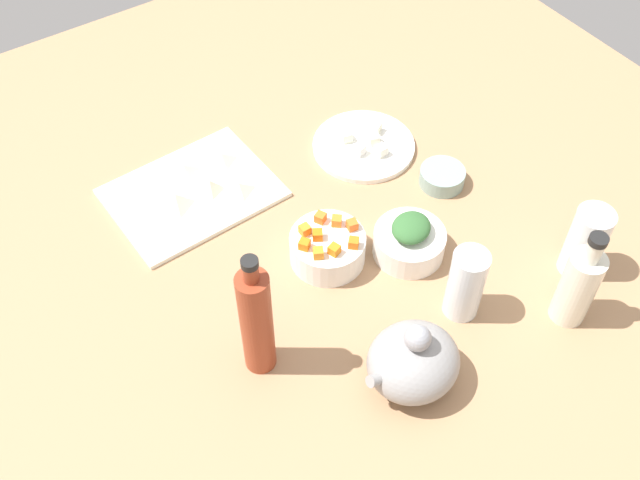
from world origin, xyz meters
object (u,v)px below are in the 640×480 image
cutting_board (192,193)px  bottle_0 (578,285)px  bowl_greens (409,243)px  bottle_1 (256,321)px  plate_tofu (364,146)px  drinking_glass_1 (466,284)px  drinking_glass_0 (586,242)px  teapot (413,361)px  bowl_small_side (442,177)px  bowl_carrots (328,248)px

cutting_board → bottle_0: bearing=123.3°
bowl_greens → bottle_1: bottle_1 is taller
plate_tofu → drinking_glass_1: (10.30, 42.91, 6.75)cm
bottle_0 → drinking_glass_0: (-9.11, -6.43, -1.17)cm
plate_tofu → bottle_1: size_ratio=0.79×
bowl_greens → teapot: bearing=52.4°
drinking_glass_1 → bottle_0: bearing=142.6°
teapot → drinking_glass_0: (-39.97, -1.16, 1.70)cm
bowl_greens → teapot: teapot is taller
drinking_glass_0 → teapot: bearing=1.7°
plate_tofu → bowl_small_side: size_ratio=2.36×
cutting_board → drinking_glass_0: drinking_glass_0 is taller
bowl_carrots → teapot: (3.09, 28.64, 2.63)cm
teapot → bottle_1: bottle_1 is taller
drinking_glass_1 → plate_tofu: bearing=-103.5°
bowl_small_side → bottle_0: 37.73cm
plate_tofu → bowl_greens: size_ratio=1.62×
bowl_small_side → teapot: (33.35, 31.78, 3.85)cm
bowl_greens → bowl_carrots: (13.37, -7.27, 0.30)cm
teapot → bottle_1: bearing=-41.9°
bottle_0 → bottle_1: (49.52, -21.99, 3.52)cm
bowl_small_side → drinking_glass_0: size_ratio=0.63×
bowl_greens → drinking_glass_0: 31.35cm
teapot → bottle_1: 25.85cm
drinking_glass_0 → bowl_small_side: bearing=-77.8°
teapot → bottle_0: 31.44cm
bowl_greens → drinking_glass_1: 16.01cm
bowl_greens → bottle_0: bottle_0 is taller
bottle_1 → drinking_glass_0: (-58.62, 15.56, -4.69)cm
bottle_1 → drinking_glass_0: bottle_1 is taller
bottle_1 → drinking_glass_1: 36.59cm
cutting_board → bowl_greens: (-26.61, 35.89, 2.15)cm
plate_tofu → bowl_carrots: bowl_carrots is taller
bowl_greens → bowl_carrots: size_ratio=0.96×
bowl_small_side → drinking_glass_0: (-6.63, 30.62, 5.55)cm
bowl_small_side → bottle_1: (52.00, 15.05, 10.24)cm
cutting_board → plate_tofu: bearing=167.2°
cutting_board → bottle_1: bearing=78.2°
bowl_greens → bowl_small_side: bearing=-148.4°
plate_tofu → teapot: (26.35, 48.98, 4.98)cm
bottle_1 → drinking_glass_0: size_ratio=1.88×
bottle_0 → drinking_glass_1: 18.69cm
bottle_1 → bowl_carrots: bearing=-151.3°
bowl_carrots → drinking_glass_0: size_ratio=0.96×
cutting_board → bowl_greens: 44.73cm
bowl_greens → teapot: size_ratio=0.79×
bowl_carrots → bottle_1: (21.74, 11.91, 9.02)cm
teapot → bowl_carrots: bearing=-96.2°
bottle_0 → teapot: bearing=-9.7°
cutting_board → bowl_small_side: (-43.49, 25.49, 1.23)cm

